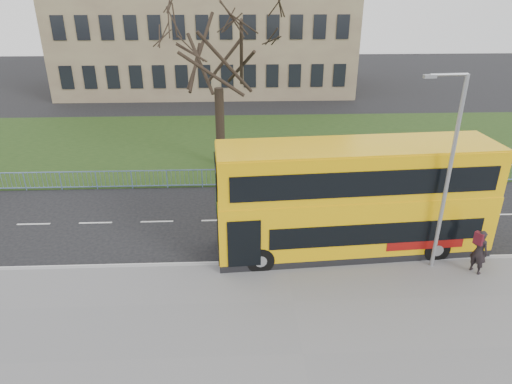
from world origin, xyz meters
TOP-DOWN VIEW (x-y plane):
  - ground at (0.00, 0.00)m, footprint 120.00×120.00m
  - pavement at (0.00, -6.75)m, footprint 80.00×10.50m
  - kerb at (0.00, -1.55)m, footprint 80.00×0.20m
  - grass_verge at (0.00, 14.30)m, footprint 80.00×15.40m
  - guard_railing at (0.00, 6.60)m, footprint 40.00×0.12m
  - bare_tree at (-3.00, 10.00)m, footprint 8.20×8.20m
  - civic_building at (-5.00, 35.00)m, footprint 30.00×15.00m
  - yellow_bus at (2.92, -0.51)m, footprint 11.66×3.50m
  - pedestrian at (7.56, -2.56)m, footprint 0.74×0.82m
  - street_lamp at (5.90, -2.04)m, footprint 1.66×0.29m

SIDE VIEW (x-z plane):
  - ground at x=0.00m, z-range 0.00..0.00m
  - grass_verge at x=0.00m, z-range 0.00..0.08m
  - pavement at x=0.00m, z-range 0.00..0.12m
  - kerb at x=0.00m, z-range 0.00..0.14m
  - guard_railing at x=0.00m, z-range 0.00..1.10m
  - pedestrian at x=7.56m, z-range 0.12..2.00m
  - yellow_bus at x=2.92m, z-range 0.18..5.00m
  - street_lamp at x=5.90m, z-range 0.50..8.33m
  - bare_tree at x=-3.00m, z-range 0.08..11.80m
  - civic_building at x=-5.00m, z-range 0.00..14.00m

